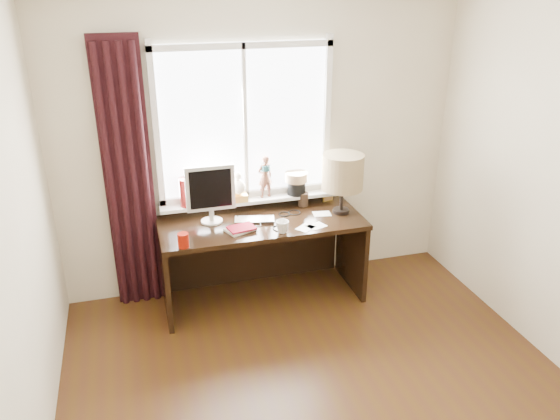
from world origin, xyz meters
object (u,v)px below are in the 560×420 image
object	(u,v)px
mug	(282,226)
table_lamp	(343,173)
desk	(259,242)
monitor	(210,191)
red_cup	(183,240)
laptop	(255,220)

from	to	relation	value
mug	table_lamp	distance (m)	0.72
table_lamp	mug	bearing A→B (deg)	-157.79
mug	desk	world-z (taller)	mug
desk	monitor	xyz separation A→B (m)	(-0.40, -0.01, 0.52)
mug	red_cup	bearing A→B (deg)	-177.14
mug	laptop	bearing A→B (deg)	120.82
laptop	monitor	bearing A→B (deg)	179.57
red_cup	monitor	world-z (taller)	monitor
red_cup	desk	world-z (taller)	red_cup
desk	table_lamp	world-z (taller)	table_lamp
mug	table_lamp	bearing A→B (deg)	22.21
desk	monitor	distance (m)	0.66
red_cup	desk	size ratio (longest dim) A/B	0.07
mug	red_cup	size ratio (longest dim) A/B	0.94
laptop	monitor	xyz separation A→B (m)	(-0.35, 0.08, 0.26)
laptop	mug	world-z (taller)	mug
laptop	table_lamp	size ratio (longest dim) A/B	0.63
mug	table_lamp	xyz separation A→B (m)	(0.60, 0.24, 0.31)
laptop	red_cup	world-z (taller)	red_cup
red_cup	mug	bearing A→B (deg)	2.86
monitor	desk	bearing A→B (deg)	0.75
mug	monitor	distance (m)	0.66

